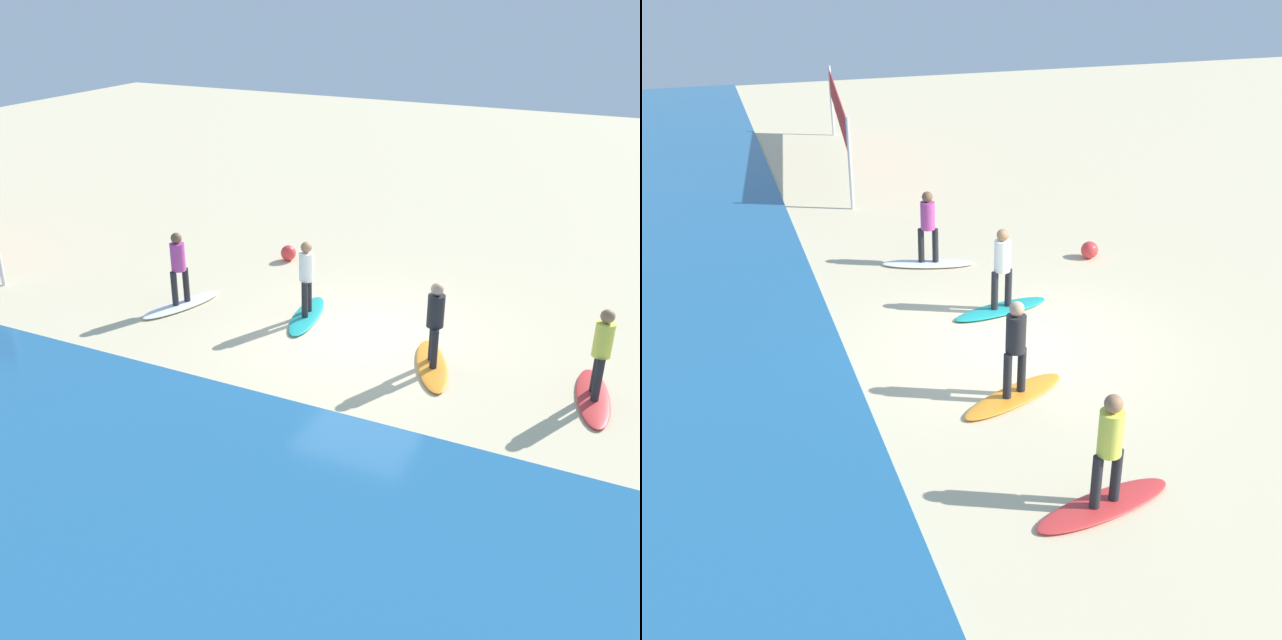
{
  "view_description": "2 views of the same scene",
  "coord_description": "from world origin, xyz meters",
  "views": [
    {
      "loc": [
        -5.13,
        12.66,
        6.73
      ],
      "look_at": [
        0.34,
        1.44,
        0.9
      ],
      "focal_mm": 41.41,
      "sensor_mm": 36.0,
      "label": 1
    },
    {
      "loc": [
        -11.79,
        4.93,
        6.79
      ],
      "look_at": [
        -0.61,
        1.24,
        1.02
      ],
      "focal_mm": 44.35,
      "sensor_mm": 36.0,
      "label": 2
    }
  ],
  "objects": [
    {
      "name": "surfer_red",
      "position": [
        -4.55,
        0.58,
        1.04
      ],
      "size": [
        0.32,
        0.45,
        1.64
      ],
      "color": "#232328",
      "rests_on": "surfboard_red"
    },
    {
      "name": "surfer_teal",
      "position": [
        1.51,
        -0.29,
        1.04
      ],
      "size": [
        0.32,
        0.45,
        1.64
      ],
      "color": "#232328",
      "rests_on": "surfboard_teal"
    },
    {
      "name": "surfboard_white",
      "position": [
        4.3,
        0.42,
        0.04
      ],
      "size": [
        1.15,
        2.17,
        0.09
      ],
      "primitive_type": "ellipsoid",
      "rotation": [
        0.0,
        0.0,
        1.27
      ],
      "color": "white",
      "rests_on": "ground"
    },
    {
      "name": "surfer_orange",
      "position": [
        -1.65,
        0.69,
        1.04
      ],
      "size": [
        0.32,
        0.43,
        1.64
      ],
      "color": "#232328",
      "rests_on": "surfboard_orange"
    },
    {
      "name": "surfboard_orange",
      "position": [
        -1.65,
        0.69,
        0.04
      ],
      "size": [
        1.35,
        2.15,
        0.09
      ],
      "primitive_type": "ellipsoid",
      "rotation": [
        0.0,
        0.0,
        1.98
      ],
      "color": "orange",
      "rests_on": "ground"
    },
    {
      "name": "beach_ball",
      "position": [
        3.55,
        -3.25,
        0.2
      ],
      "size": [
        0.4,
        0.4,
        0.4
      ],
      "primitive_type": "sphere",
      "color": "#E53838",
      "rests_on": "ground"
    },
    {
      "name": "surfboard_teal",
      "position": [
        1.51,
        -0.29,
        0.04
      ],
      "size": [
        0.98,
        2.17,
        0.09
      ],
      "primitive_type": "ellipsoid",
      "rotation": [
        0.0,
        0.0,
        1.78
      ],
      "color": "teal",
      "rests_on": "ground"
    },
    {
      "name": "surfer_white",
      "position": [
        4.3,
        0.42,
        1.04
      ],
      "size": [
        0.32,
        0.45,
        1.64
      ],
      "color": "#232328",
      "rests_on": "surfboard_white"
    },
    {
      "name": "surfboard_red",
      "position": [
        -4.55,
        0.58,
        0.04
      ],
      "size": [
        0.95,
        2.17,
        0.09
      ],
      "primitive_type": "ellipsoid",
      "rotation": [
        0.0,
        0.0,
        1.76
      ],
      "color": "red",
      "rests_on": "ground"
    },
    {
      "name": "ground_plane",
      "position": [
        0.0,
        0.0,
        0.0
      ],
      "size": [
        60.0,
        60.0,
        0.0
      ],
      "primitive_type": "plane",
      "color": "beige"
    }
  ]
}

